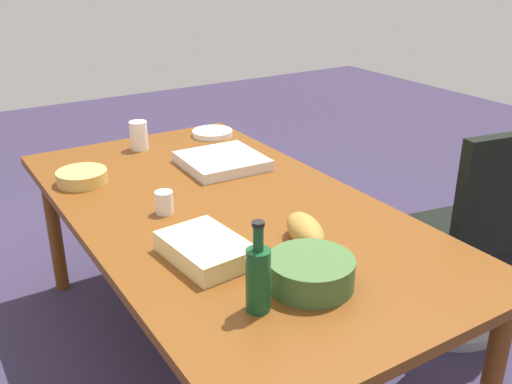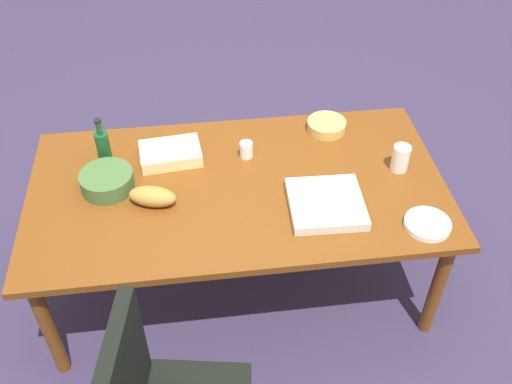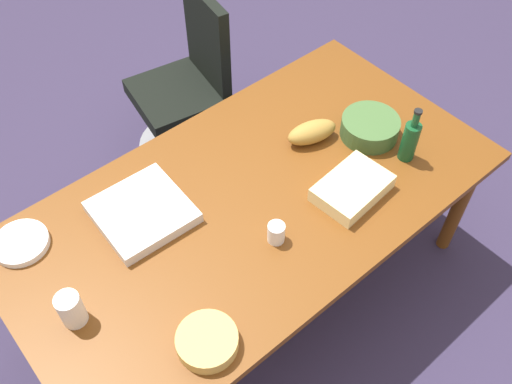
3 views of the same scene
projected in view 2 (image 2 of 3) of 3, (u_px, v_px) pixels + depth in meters
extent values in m
plane|color=#332B46|center=(240.00, 277.00, 3.46)|extent=(10.00, 10.00, 0.00)
cube|color=brown|center=(237.00, 188.00, 2.98)|extent=(2.13, 1.14, 0.04)
cylinder|color=brown|center=(49.00, 328.00, 2.79)|extent=(0.07, 0.07, 0.70)
cylinder|color=brown|center=(437.00, 287.00, 2.97)|extent=(0.07, 0.07, 0.70)
cylinder|color=brown|center=(70.00, 194.00, 3.49)|extent=(0.07, 0.07, 0.70)
cylinder|color=brown|center=(384.00, 168.00, 3.67)|extent=(0.07, 0.07, 0.70)
cube|color=black|center=(125.00, 377.00, 2.16)|extent=(0.13, 0.44, 0.54)
ellipsoid|color=olive|center=(153.00, 196.00, 2.83)|extent=(0.26, 0.17, 0.10)
cylinder|color=white|center=(246.00, 150.00, 3.10)|extent=(0.08, 0.08, 0.09)
cube|color=silver|center=(326.00, 204.00, 2.82)|extent=(0.37, 0.37, 0.05)
cylinder|color=#144924|center=(104.00, 149.00, 3.03)|extent=(0.08, 0.08, 0.19)
cylinder|color=#144924|center=(99.00, 128.00, 2.94)|extent=(0.03, 0.03, 0.08)
cylinder|color=black|center=(97.00, 121.00, 2.91)|extent=(0.04, 0.04, 0.01)
cylinder|color=#D4AC55|center=(327.00, 126.00, 3.29)|extent=(0.23, 0.23, 0.06)
cylinder|color=white|center=(401.00, 158.00, 3.01)|extent=(0.10, 0.10, 0.15)
cylinder|color=white|center=(427.00, 224.00, 2.74)|extent=(0.27, 0.27, 0.03)
cube|color=#F1DC92|center=(170.00, 154.00, 3.10)|extent=(0.34, 0.25, 0.07)
cylinder|color=#3F6231|center=(107.00, 181.00, 2.92)|extent=(0.30, 0.30, 0.09)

